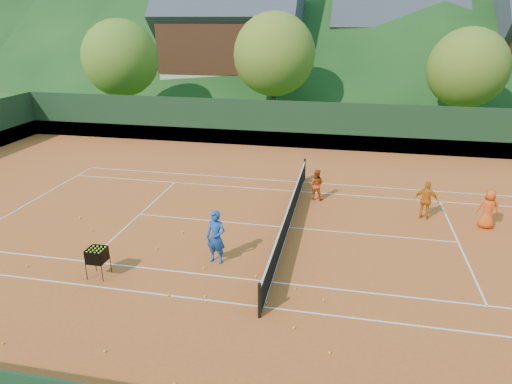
% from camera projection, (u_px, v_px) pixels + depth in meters
% --- Properties ---
extents(ground, '(400.00, 400.00, 0.00)m').
position_uv_depth(ground, '(289.00, 228.00, 18.25)').
color(ground, '#274B17').
rests_on(ground, ground).
extents(clay_court, '(40.00, 24.00, 0.02)m').
position_uv_depth(clay_court, '(289.00, 228.00, 18.24)').
color(clay_court, '#C2511F').
rests_on(clay_court, ground).
extents(coach, '(0.75, 0.56, 1.88)m').
position_uv_depth(coach, '(216.00, 237.00, 15.34)').
color(coach, '#1947A3').
rests_on(coach, clay_court).
extents(student_a, '(0.76, 0.62, 1.46)m').
position_uv_depth(student_a, '(316.00, 184.00, 20.81)').
color(student_a, '#D24A12').
rests_on(student_a, clay_court).
extents(student_b, '(1.03, 0.63, 1.64)m').
position_uv_depth(student_b, '(426.00, 200.00, 18.77)').
color(student_b, orange).
rests_on(student_b, clay_court).
extents(student_c, '(0.83, 0.57, 1.63)m').
position_uv_depth(student_c, '(488.00, 209.00, 17.94)').
color(student_c, '#F75215').
rests_on(student_c, clay_court).
extents(tennis_ball_0, '(0.07, 0.07, 0.07)m').
position_uv_depth(tennis_ball_0, '(204.00, 268.00, 15.19)').
color(tennis_ball_0, '#CEEF27').
rests_on(tennis_ball_0, clay_court).
extents(tennis_ball_1, '(0.07, 0.07, 0.07)m').
position_uv_depth(tennis_ball_1, '(295.00, 289.00, 14.05)').
color(tennis_ball_1, '#CEEF27').
rests_on(tennis_ball_1, clay_court).
extents(tennis_ball_2, '(0.07, 0.07, 0.07)m').
position_uv_depth(tennis_ball_2, '(330.00, 353.00, 11.37)').
color(tennis_ball_2, '#CEEF27').
rests_on(tennis_ball_2, clay_court).
extents(tennis_ball_3, '(0.07, 0.07, 0.07)m').
position_uv_depth(tennis_ball_3, '(294.00, 328.00, 12.29)').
color(tennis_ball_3, '#CEEF27').
rests_on(tennis_ball_3, clay_court).
extents(tennis_ball_4, '(0.07, 0.07, 0.07)m').
position_uv_depth(tennis_ball_4, '(80.00, 218.00, 18.98)').
color(tennis_ball_4, '#CEEF27').
rests_on(tennis_ball_4, clay_court).
extents(tennis_ball_5, '(0.07, 0.07, 0.07)m').
position_uv_depth(tennis_ball_5, '(324.00, 300.00, 13.49)').
color(tennis_ball_5, '#CEEF27').
rests_on(tennis_ball_5, clay_court).
extents(tennis_ball_6, '(0.07, 0.07, 0.07)m').
position_uv_depth(tennis_ball_6, '(174.00, 384.00, 10.40)').
color(tennis_ball_6, '#CEEF27').
rests_on(tennis_ball_6, clay_court).
extents(tennis_ball_7, '(0.07, 0.07, 0.07)m').
position_uv_depth(tennis_ball_7, '(157.00, 249.00, 16.50)').
color(tennis_ball_7, '#CEEF27').
rests_on(tennis_ball_7, clay_court).
extents(tennis_ball_8, '(0.07, 0.07, 0.07)m').
position_uv_depth(tennis_ball_8, '(266.00, 303.00, 13.36)').
color(tennis_ball_8, '#CEEF27').
rests_on(tennis_ball_8, clay_court).
extents(tennis_ball_9, '(0.07, 0.07, 0.07)m').
position_uv_depth(tennis_ball_9, '(205.00, 296.00, 13.67)').
color(tennis_ball_9, '#CEEF27').
rests_on(tennis_ball_9, clay_court).
extents(tennis_ball_10, '(0.07, 0.07, 0.07)m').
position_uv_depth(tennis_ball_10, '(256.00, 276.00, 14.72)').
color(tennis_ball_10, '#CEEF27').
rests_on(tennis_ball_10, clay_court).
extents(tennis_ball_12, '(0.07, 0.07, 0.07)m').
position_uv_depth(tennis_ball_12, '(3.00, 343.00, 11.70)').
color(tennis_ball_12, '#CEEF27').
rests_on(tennis_ball_12, clay_court).
extents(tennis_ball_13, '(0.07, 0.07, 0.07)m').
position_uv_depth(tennis_ball_13, '(105.00, 351.00, 11.41)').
color(tennis_ball_13, '#CEEF27').
rests_on(tennis_ball_13, clay_court).
extents(tennis_ball_15, '(0.07, 0.07, 0.07)m').
position_uv_depth(tennis_ball_15, '(92.00, 230.00, 17.91)').
color(tennis_ball_15, '#CEEF27').
rests_on(tennis_ball_15, clay_court).
extents(tennis_ball_16, '(0.07, 0.07, 0.07)m').
position_uv_depth(tennis_ball_16, '(27.00, 266.00, 15.34)').
color(tennis_ball_16, '#CEEF27').
rests_on(tennis_ball_16, clay_court).
extents(tennis_ball_17, '(0.07, 0.07, 0.07)m').
position_uv_depth(tennis_ball_17, '(183.00, 232.00, 17.77)').
color(tennis_ball_17, '#CEEF27').
rests_on(tennis_ball_17, clay_court).
extents(tennis_ball_18, '(0.07, 0.07, 0.07)m').
position_uv_depth(tennis_ball_18, '(168.00, 295.00, 13.71)').
color(tennis_ball_18, '#CEEF27').
rests_on(tennis_ball_18, clay_court).
extents(tennis_ball_19, '(0.07, 0.07, 0.07)m').
position_uv_depth(tennis_ball_19, '(80.00, 217.00, 19.07)').
color(tennis_ball_19, '#CEEF27').
rests_on(tennis_ball_19, clay_court).
extents(court_lines, '(23.83, 11.03, 0.00)m').
position_uv_depth(court_lines, '(289.00, 227.00, 18.24)').
color(court_lines, silver).
rests_on(court_lines, clay_court).
extents(tennis_net, '(0.10, 12.07, 1.10)m').
position_uv_depth(tennis_net, '(289.00, 216.00, 18.06)').
color(tennis_net, black).
rests_on(tennis_net, clay_court).
extents(perimeter_fence, '(40.40, 24.24, 3.00)m').
position_uv_depth(perimeter_fence, '(289.00, 198.00, 17.79)').
color(perimeter_fence, black).
rests_on(perimeter_fence, clay_court).
extents(ball_hopper, '(0.57, 0.57, 1.00)m').
position_uv_depth(ball_hopper, '(97.00, 256.00, 14.55)').
color(ball_hopper, black).
rests_on(ball_hopper, clay_court).
extents(chalet_left, '(13.80, 9.93, 12.92)m').
position_uv_depth(chalet_left, '(232.00, 41.00, 45.55)').
color(chalet_left, beige).
rests_on(chalet_left, ground).
extents(chalet_mid, '(12.65, 8.82, 11.45)m').
position_uv_depth(chalet_mid, '(394.00, 48.00, 46.43)').
color(chalet_mid, beige).
rests_on(chalet_mid, ground).
extents(tree_a, '(6.00, 6.00, 7.88)m').
position_uv_depth(tree_a, '(120.00, 58.00, 35.99)').
color(tree_a, '#402719').
rests_on(tree_a, ground).
extents(tree_b, '(6.40, 6.40, 8.40)m').
position_uv_depth(tree_b, '(274.00, 54.00, 35.44)').
color(tree_b, '#3F2719').
rests_on(tree_b, ground).
extents(tree_c, '(5.60, 5.60, 7.35)m').
position_uv_depth(tree_c, '(468.00, 68.00, 32.12)').
color(tree_c, '#3C2818').
rests_on(tree_c, ground).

